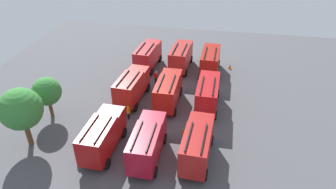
{
  "coord_description": "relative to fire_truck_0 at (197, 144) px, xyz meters",
  "views": [
    {
      "loc": [
        -32.07,
        -6.05,
        21.7
      ],
      "look_at": [
        0.0,
        0.0,
        1.4
      ],
      "focal_mm": 32.59,
      "sensor_mm": 36.0,
      "label": 1
    }
  ],
  "objects": [
    {
      "name": "fire_truck_4",
      "position": [
        9.33,
        4.61,
        0.0
      ],
      "size": [
        7.21,
        2.77,
        3.88
      ],
      "rotation": [
        0.0,
        0.0,
        0.0
      ],
      "color": "#A41811",
      "rests_on": "ground"
    },
    {
      "name": "fire_truck_8",
      "position": [
        18.93,
        9.6,
        0.0
      ],
      "size": [
        7.34,
        3.12,
        3.88
      ],
      "rotation": [
        0.0,
        0.0,
        -0.06
      ],
      "color": "#A7191F",
      "rests_on": "ground"
    },
    {
      "name": "fire_truck_5",
      "position": [
        19.59,
        4.56,
        0.0
      ],
      "size": [
        7.3,
        3.02,
        3.88
      ],
      "rotation": [
        0.0,
        0.0,
        -0.05
      ],
      "color": "#A4221E",
      "rests_on": "ground"
    },
    {
      "name": "fire_truck_0",
      "position": [
        0.0,
        0.0,
        0.0
      ],
      "size": [
        7.3,
        3.01,
        3.88
      ],
      "rotation": [
        0.0,
        0.0,
        -0.04
      ],
      "color": "#A41A18",
      "rests_on": "ground"
    },
    {
      "name": "fire_truck_6",
      "position": [
        -0.4,
        9.48,
        0.0
      ],
      "size": [
        7.27,
        2.92,
        3.88
      ],
      "rotation": [
        0.0,
        0.0,
        -0.03
      ],
      "color": "#9B1010",
      "rests_on": "ground"
    },
    {
      "name": "fire_truck_2",
      "position": [
        18.92,
        0.06,
        0.0
      ],
      "size": [
        7.24,
        2.86,
        3.88
      ],
      "rotation": [
        0.0,
        0.0,
        -0.02
      ],
      "color": "maroon",
      "rests_on": "ground"
    },
    {
      "name": "firefighter_3",
      "position": [
        -1.88,
        11.72,
        -1.19
      ],
      "size": [
        0.45,
        0.48,
        1.72
      ],
      "rotation": [
        0.0,
        0.0,
        3.81
      ],
      "color": "black",
      "rests_on": "ground"
    },
    {
      "name": "firefighter_1",
      "position": [
        24.83,
        9.62,
        -1.26
      ],
      "size": [
        0.37,
        0.48,
        1.61
      ],
      "rotation": [
        0.0,
        0.0,
        2.79
      ],
      "color": "black",
      "rests_on": "ground"
    },
    {
      "name": "fire_truck_1",
      "position": [
        9.56,
        -0.28,
        0.0
      ],
      "size": [
        7.23,
        2.82,
        3.88
      ],
      "rotation": [
        0.0,
        0.0,
        -0.01
      ],
      "color": "#AD1417",
      "rests_on": "ground"
    },
    {
      "name": "fire_truck_7",
      "position": [
        9.49,
        9.34,
        0.0
      ],
      "size": [
        7.36,
        3.2,
        3.88
      ],
      "rotation": [
        0.0,
        0.0,
        -0.08
      ],
      "color": "#A41A14",
      "rests_on": "ground"
    },
    {
      "name": "ground_plane",
      "position": [
        9.48,
        4.66,
        -2.15
      ],
      "size": [
        56.56,
        56.56,
        0.0
      ],
      "primitive_type": "plane",
      "color": "#4C4C51"
    },
    {
      "name": "traffic_cone_1",
      "position": [
        3.75,
        1.83,
        -1.8
      ],
      "size": [
        0.49,
        0.49,
        0.71
      ],
      "primitive_type": "cone",
      "color": "#F2600C",
      "rests_on": "ground"
    },
    {
      "name": "firefighter_0",
      "position": [
        5.43,
        8.65,
        -1.15
      ],
      "size": [
        0.46,
        0.32,
        1.77
      ],
      "rotation": [
        0.0,
        0.0,
        4.5
      ],
      "color": "black",
      "rests_on": "ground"
    },
    {
      "name": "fire_truck_3",
      "position": [
        -0.65,
        4.8,
        0.0
      ],
      "size": [
        7.22,
        2.81,
        3.88
      ],
      "rotation": [
        0.0,
        0.0,
        0.01
      ],
      "color": "maroon",
      "rests_on": "ground"
    },
    {
      "name": "firefighter_4",
      "position": [
        5.1,
        6.55,
        -1.2
      ],
      "size": [
        0.45,
        0.48,
        1.7
      ],
      "rotation": [
        0.0,
        0.0,
        5.63
      ],
      "color": "black",
      "rests_on": "ground"
    },
    {
      "name": "traffic_cone_0",
      "position": [
        15.52,
        11.81,
        -1.84
      ],
      "size": [
        0.44,
        0.44,
        0.63
      ],
      "primitive_type": "cone",
      "color": "#F2600C",
      "rests_on": "ground"
    },
    {
      "name": "tree_1",
      "position": [
        4.23,
        17.88,
        1.33
      ],
      "size": [
        3.34,
        3.34,
        5.18
      ],
      "color": "brown",
      "rests_on": "ground"
    },
    {
      "name": "traffic_cone_2",
      "position": [
        21.02,
        -2.99,
        -1.79
      ],
      "size": [
        0.5,
        0.5,
        0.72
      ],
      "primitive_type": "cone",
      "color": "#F2600C",
      "rests_on": "ground"
    },
    {
      "name": "tree_0",
      "position": [
        -0.84,
        17.59,
        2.35
      ],
      "size": [
        4.31,
        4.31,
        6.69
      ],
      "color": "brown",
      "rests_on": "ground"
    },
    {
      "name": "firefighter_2",
      "position": [
        14.54,
        7.37,
        -1.17
      ],
      "size": [
        0.34,
        0.47,
        1.74
      ],
      "rotation": [
        0.0,
        0.0,
        2.87
      ],
      "color": "black",
      "rests_on": "ground"
    }
  ]
}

